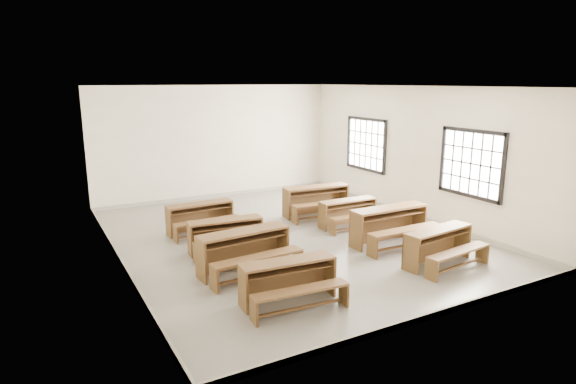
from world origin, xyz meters
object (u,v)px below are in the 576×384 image
desk_set_1 (245,248)px  desk_set_4 (440,244)px  desk_set_3 (201,216)px  desk_set_0 (289,279)px  desk_set_5 (391,223)px  desk_set_6 (349,211)px  desk_set_7 (317,199)px  desk_set_2 (226,233)px

desk_set_1 → desk_set_4: size_ratio=1.10×
desk_set_3 → desk_set_4: desk_set_4 is taller
desk_set_0 → desk_set_5: size_ratio=0.90×
desk_set_6 → desk_set_4: bearing=-87.5°
desk_set_1 → desk_set_7: size_ratio=1.00×
desk_set_4 → desk_set_5: 1.34m
desk_set_5 → desk_set_2: bearing=159.6°
desk_set_1 → desk_set_3: 2.58m
desk_set_3 → desk_set_6: desk_set_3 is taller
desk_set_6 → desk_set_7: desk_set_7 is taller
desk_set_0 → desk_set_1: desk_set_1 is taller
desk_set_1 → desk_set_4: desk_set_1 is taller
desk_set_4 → desk_set_6: size_ratio=1.11×
desk_set_2 → desk_set_3: desk_set_3 is taller
desk_set_0 → desk_set_3: 4.01m
desk_set_3 → desk_set_0: bearing=-91.9°
desk_set_0 → desk_set_1: size_ratio=0.89×
desk_set_4 → desk_set_5: size_ratio=0.92×
desk_set_1 → desk_set_3: desk_set_1 is taller
desk_set_3 → desk_set_4: bearing=-53.3°
desk_set_4 → desk_set_6: 2.75m
desk_set_1 → desk_set_4: bearing=-27.4°
desk_set_7 → desk_set_2: bearing=-150.2°
desk_set_7 → desk_set_5: bearing=-80.7°
desk_set_0 → desk_set_7: desk_set_7 is taller
desk_set_5 → desk_set_4: bearing=-88.7°
desk_set_1 → desk_set_7: 3.96m
desk_set_6 → desk_set_7: (-0.16, 1.14, 0.07)m
desk_set_5 → desk_set_7: bearing=94.4°
desk_set_0 → desk_set_3: desk_set_0 is taller
desk_set_2 → desk_set_5: (3.16, -1.18, 0.07)m
desk_set_4 → desk_set_7: desk_set_7 is taller
desk_set_1 → desk_set_7: bearing=34.8°
desk_set_5 → desk_set_0: bearing=-156.3°
desk_set_1 → desk_set_7: desk_set_1 is taller
desk_set_0 → desk_set_7: bearing=57.7°
desk_set_4 → desk_set_6: (-0.06, 2.75, -0.03)m
desk_set_1 → desk_set_7: (3.06, 2.50, -0.00)m
desk_set_1 → desk_set_3: bearing=84.1°
desk_set_2 → desk_set_4: (3.19, -2.52, 0.01)m
desk_set_1 → desk_set_5: (3.25, -0.05, 0.01)m
desk_set_2 → desk_set_5: 3.38m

